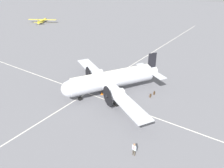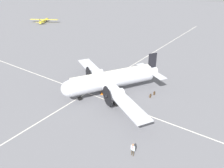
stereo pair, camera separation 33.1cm
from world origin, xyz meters
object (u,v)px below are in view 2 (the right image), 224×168
Objects in this scene: traffic_cone at (102,93)px; light_aircraft_distant at (44,20)px; airliner_main at (110,80)px; suitcase_near_door at (154,93)px; suitcase_upright_spare at (150,96)px; crew_foreground at (133,148)px.

light_aircraft_distant is at bearing -121.26° from traffic_cone.
airliner_main is 2.02× the size of light_aircraft_distant.
suitcase_near_door is 1.12m from suitcase_upright_spare.
crew_foreground is 13.89m from traffic_cone.
light_aircraft_distant is at bearing -114.66° from suitcase_near_door.
light_aircraft_distant is (-28.01, -61.02, 0.58)m from suitcase_near_door.
suitcase_upright_spare is at bearing -62.55° from crew_foreground.
airliner_main is 41.42× the size of traffic_cone.
airliner_main is 35.16× the size of suitcase_near_door.
airliner_main is 6.95m from suitcase_upright_spare.
suitcase_near_door is at bearing -143.62° from light_aircraft_distant.
suitcase_near_door is at bearing 151.91° from airliner_main.
airliner_main is 7.58m from suitcase_near_door.
suitcase_upright_spare is 67.48m from light_aircraft_distant.
traffic_cone is (0.95, -0.87, -2.28)m from airliner_main.
suitcase_upright_spare is at bearing -144.53° from light_aircraft_distant.
traffic_cone is at bearing -150.22° from light_aircraft_distant.
light_aircraft_distant is 20.52× the size of traffic_cone.
suitcase_upright_spare is 1.16× the size of traffic_cone.
crew_foreground is (9.64, 9.94, -1.52)m from airliner_main.
airliner_main reaches higher than suitcase_near_door.
crew_foreground is at bearing 75.93° from airliner_main.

